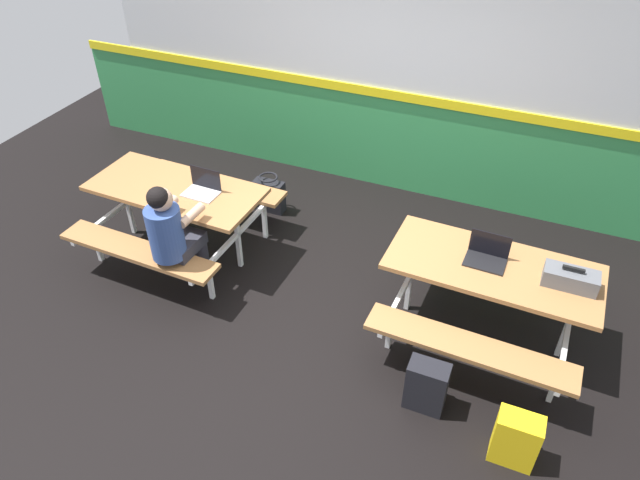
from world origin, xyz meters
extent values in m
cube|color=black|center=(0.00, 0.00, -0.01)|extent=(10.00, 10.00, 0.02)
cube|color=#338C4C|center=(0.00, 2.26, 0.55)|extent=(8.00, 0.12, 1.10)
cube|color=yellow|center=(0.00, 2.19, 1.15)|extent=(8.00, 0.03, 0.10)
cube|color=silver|center=(0.00, 2.26, 1.90)|extent=(6.72, 0.12, 1.40)
cube|color=#9E6B3D|center=(-1.49, 0.27, 0.72)|extent=(1.70, 0.80, 0.04)
cube|color=#9E6B3D|center=(-1.51, -0.37, 0.43)|extent=(1.60, 0.33, 0.04)
cube|color=#9E6B3D|center=(-1.47, 0.90, 0.43)|extent=(1.60, 0.33, 0.04)
cube|color=white|center=(-2.15, 0.29, 0.35)|extent=(0.04, 0.04, 0.70)
cube|color=white|center=(-2.15, 0.29, 0.39)|extent=(0.09, 1.55, 0.04)
cube|color=white|center=(-2.17, -0.22, 0.21)|extent=(0.04, 0.04, 0.41)
cube|color=white|center=(-2.13, 0.80, 0.21)|extent=(0.04, 0.04, 0.41)
cube|color=white|center=(-0.84, 0.25, 0.35)|extent=(0.04, 0.04, 0.70)
cube|color=white|center=(-0.84, 0.25, 0.39)|extent=(0.09, 1.55, 0.04)
cube|color=white|center=(-0.85, -0.26, 0.21)|extent=(0.04, 0.04, 0.41)
cube|color=white|center=(-0.82, 0.75, 0.21)|extent=(0.04, 0.04, 0.41)
cube|color=#9E6B3D|center=(1.49, 0.28, 0.72)|extent=(1.70, 0.80, 0.04)
cube|color=#9E6B3D|center=(1.47, -0.35, 0.43)|extent=(1.60, 0.33, 0.04)
cube|color=#9E6B3D|center=(1.51, 0.92, 0.43)|extent=(1.60, 0.33, 0.04)
cube|color=white|center=(0.84, 0.30, 0.35)|extent=(0.04, 0.04, 0.70)
cube|color=white|center=(0.84, 0.30, 0.39)|extent=(0.09, 1.55, 0.04)
cube|color=white|center=(0.82, -0.20, 0.21)|extent=(0.04, 0.04, 0.41)
cube|color=white|center=(0.85, 0.81, 0.21)|extent=(0.04, 0.04, 0.41)
cube|color=white|center=(2.15, 0.26, 0.35)|extent=(0.04, 0.04, 0.70)
cube|color=white|center=(2.15, 0.26, 0.39)|extent=(0.09, 1.55, 0.04)
cube|color=white|center=(2.13, -0.25, 0.21)|extent=(0.04, 0.04, 0.41)
cube|color=white|center=(2.17, 0.77, 0.21)|extent=(0.04, 0.04, 0.41)
cylinder|color=#2D2D38|center=(-1.23, -0.05, 0.23)|extent=(0.11, 0.11, 0.45)
cylinder|color=#2D2D38|center=(-1.05, -0.06, 0.23)|extent=(0.11, 0.11, 0.45)
cube|color=#2D2D38|center=(-1.14, -0.21, 0.51)|extent=(0.31, 0.39, 0.12)
cylinder|color=#334C8C|center=(-1.15, -0.38, 0.75)|extent=(0.30, 0.30, 0.48)
cylinder|color=tan|center=(-1.28, -0.18, 0.85)|extent=(0.09, 0.30, 0.08)
cylinder|color=tan|center=(-1.00, -0.18, 0.85)|extent=(0.09, 0.30, 0.08)
sphere|color=tan|center=(-1.15, -0.36, 1.08)|extent=(0.20, 0.20, 0.20)
sphere|color=black|center=(-1.15, -0.39, 1.11)|extent=(0.18, 0.18, 0.18)
cube|color=silver|center=(-1.20, 0.26, 0.75)|extent=(0.33, 0.23, 0.01)
cube|color=black|center=(-1.20, 0.36, 0.86)|extent=(0.32, 0.02, 0.21)
cube|color=black|center=(1.42, 0.28, 0.75)|extent=(0.33, 0.23, 0.01)
cube|color=black|center=(1.42, 0.39, 0.86)|extent=(0.32, 0.02, 0.21)
cube|color=#595B60|center=(2.06, 0.26, 0.81)|extent=(0.40, 0.18, 0.14)
cube|color=black|center=(2.06, 0.26, 0.91)|extent=(0.16, 0.02, 0.02)
cube|color=yellow|center=(1.93, -0.86, 0.22)|extent=(0.30, 0.18, 0.44)
cube|color=yellow|center=(1.93, -0.75, 0.15)|extent=(0.21, 0.04, 0.19)
cube|color=black|center=(-1.01, 1.23, 0.18)|extent=(0.34, 0.14, 0.36)
torus|color=black|center=(-1.01, 1.23, 0.42)|extent=(0.21, 0.21, 0.02)
cube|color=black|center=(1.25, -0.66, 0.22)|extent=(0.30, 0.18, 0.44)
cube|color=black|center=(1.25, -0.55, 0.15)|extent=(0.21, 0.04, 0.19)
camera|label=1|loc=(1.58, -3.48, 3.72)|focal=32.54mm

